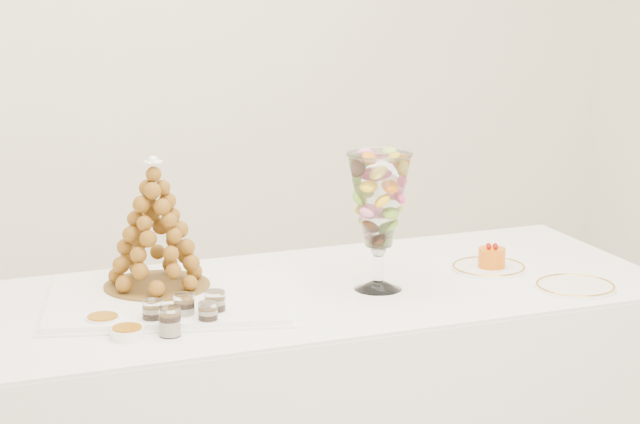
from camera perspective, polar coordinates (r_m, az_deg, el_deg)
name	(u,v)px	position (r m, az deg, el deg)	size (l,w,h in m)	color
buffet_table	(299,423)	(3.53, -0.96, -9.64)	(2.06, 0.90, 0.77)	white
lace_tray	(167,300)	(3.31, -7.00, -4.01)	(0.62, 0.46, 0.02)	white
macaron_vase	(379,202)	(3.35, 2.71, 0.46)	(0.17, 0.17, 0.38)	white
cake_plate	(489,268)	(3.63, 7.72, -2.55)	(0.22, 0.22, 0.01)	white
spare_plate	(575,287)	(3.49, 11.59, -3.37)	(0.22, 0.22, 0.01)	white
verrine_a	(153,313)	(3.13, -7.66, -4.62)	(0.05, 0.05, 0.07)	white
verrine_b	(184,308)	(3.15, -6.23, -4.39)	(0.05, 0.05, 0.07)	white
verrine_c	(215,305)	(3.17, -4.83, -4.25)	(0.05, 0.05, 0.07)	white
verrine_d	(170,322)	(3.05, -6.88, -5.00)	(0.05, 0.05, 0.07)	white
verrine_e	(208,315)	(3.10, -5.14, -4.71)	(0.05, 0.05, 0.06)	white
ramekin_back	(103,322)	(3.15, -9.89, -4.98)	(0.08, 0.08, 0.03)	white
ramekin_front	(127,333)	(3.06, -8.81, -5.50)	(0.08, 0.08, 0.03)	white
croquembouche	(155,224)	(3.35, -7.55, -0.54)	(0.30, 0.30, 0.36)	brown
mousse_cake	(492,257)	(3.61, 7.86, -2.06)	(0.08, 0.08, 0.07)	#D9620A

